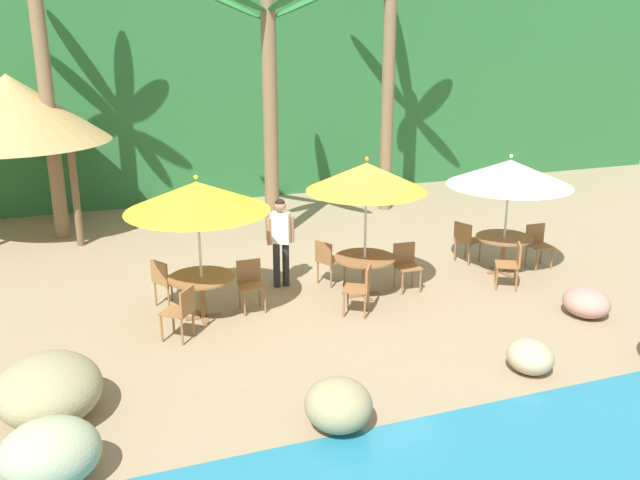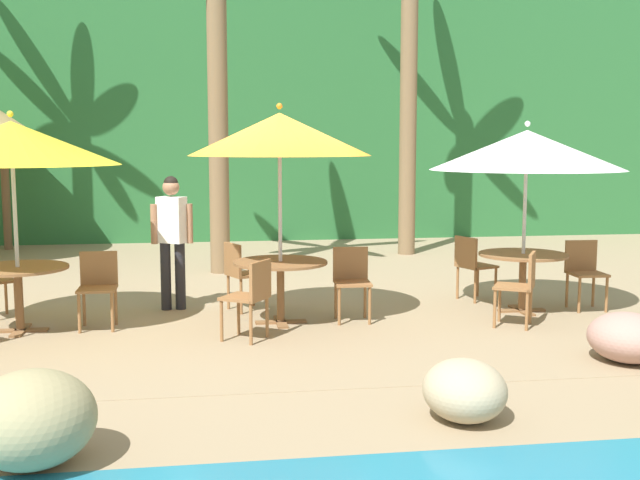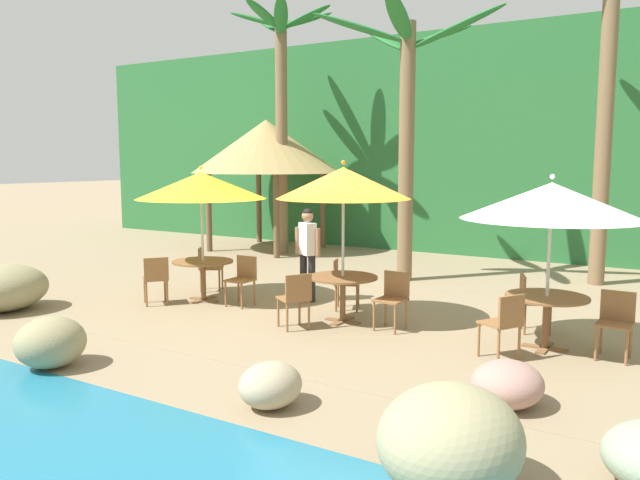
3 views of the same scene
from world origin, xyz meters
name	(u,v)px [view 3 (image 3 of 3)]	position (x,y,z in m)	size (l,w,h in m)	color
ground_plane	(340,321)	(0.00, 0.00, 0.00)	(120.00, 120.00, 0.00)	#937F60
terrace_deck	(340,321)	(0.00, 0.00, 0.00)	(18.00, 5.20, 0.01)	#937F60
foliage_backdrop	(503,144)	(0.00, 9.00, 3.00)	(28.00, 2.40, 6.00)	#286633
rock_seawall	(203,351)	(-0.02, -3.20, 0.34)	(17.31, 3.07, 0.84)	tan
umbrella_yellow	(201,186)	(-2.87, -0.03, 2.10)	(2.34, 2.34, 2.46)	silver
dining_table_yellow	(203,267)	(-2.87, -0.03, 0.61)	(1.10, 1.10, 0.74)	brown
chair_yellow_seaward	(243,277)	(-2.02, 0.06, 0.51)	(0.42, 0.43, 0.87)	olive
chair_yellow_inland	(207,265)	(-3.39, 0.65, 0.51)	(0.58, 0.58, 0.87)	olive
chair_yellow_left	(156,277)	(-3.32, -0.75, 0.51)	(0.60, 0.59, 0.87)	olive
umbrella_orange	(343,183)	(0.06, -0.04, 2.20)	(2.10, 2.10, 2.56)	silver
dining_table_orange	(343,284)	(0.06, -0.04, 0.61)	(1.10, 1.10, 0.74)	brown
chair_orange_seaward	(393,296)	(0.92, 0.00, 0.51)	(0.44, 0.45, 0.87)	olive
chair_orange_inland	(342,280)	(-0.37, 0.70, 0.51)	(0.56, 0.56, 0.87)	olive
chair_orange_left	(296,296)	(-0.32, -0.81, 0.51)	(0.59, 0.58, 0.87)	olive
umbrella_white	(551,201)	(3.13, 0.14, 2.02)	(2.38, 2.38, 2.38)	silver
dining_table_white	(547,305)	(3.13, 0.14, 0.61)	(1.10, 1.10, 0.74)	brown
chair_white_seaward	(616,319)	(3.98, 0.21, 0.51)	(0.43, 0.44, 0.87)	olive
chair_white_inland	(530,299)	(2.73, 0.90, 0.51)	(0.55, 0.55, 0.87)	olive
chair_white_left	(505,321)	(2.78, -0.64, 0.51)	(0.58, 0.58, 0.87)	olive
palm_tree_nearest	(281,90)	(-5.06, 5.64, 4.43)	(2.84, 2.82, 6.59)	brown
palm_tree_second	(407,100)	(-0.56, 3.76, 3.80)	(3.70, 3.87, 5.62)	brown
palm_tree_third	(608,66)	(3.03, 5.40, 4.41)	(2.86, 3.01, 6.92)	brown
palapa_hut	(266,147)	(-5.86, 6.00, 2.93)	(4.23, 4.23, 3.69)	brown
waiter_in_white	(308,248)	(-1.21, 0.92, 0.99)	(0.52, 0.35, 1.70)	#232328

